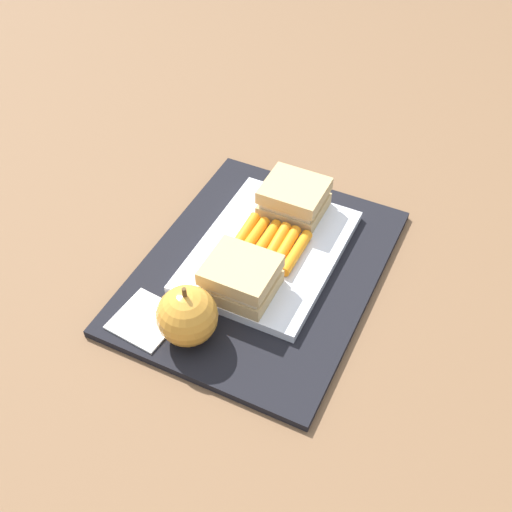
# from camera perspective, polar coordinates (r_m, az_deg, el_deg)

# --- Properties ---
(ground_plane) EXTENTS (2.40, 2.40, 0.00)m
(ground_plane) POSITION_cam_1_polar(r_m,az_deg,el_deg) (0.82, 0.38, -1.47)
(ground_plane) COLOR brown
(lunchbag_mat) EXTENTS (0.36, 0.28, 0.01)m
(lunchbag_mat) POSITION_cam_1_polar(r_m,az_deg,el_deg) (0.81, 0.38, -1.23)
(lunchbag_mat) COLOR black
(lunchbag_mat) RESTS_ON ground_plane
(food_tray) EXTENTS (0.23, 0.17, 0.01)m
(food_tray) POSITION_cam_1_polar(r_m,az_deg,el_deg) (0.82, 1.14, 0.45)
(food_tray) COLOR white
(food_tray) RESTS_ON lunchbag_mat
(sandwich_half_left) EXTENTS (0.07, 0.08, 0.04)m
(sandwich_half_left) POSITION_cam_1_polar(r_m,az_deg,el_deg) (0.85, 3.39, 5.14)
(sandwich_half_left) COLOR tan
(sandwich_half_left) RESTS_ON food_tray
(sandwich_half_right) EXTENTS (0.07, 0.08, 0.04)m
(sandwich_half_right) POSITION_cam_1_polar(r_m,az_deg,el_deg) (0.75, -1.34, -1.90)
(sandwich_half_right) COLOR tan
(sandwich_half_right) RESTS_ON food_tray
(carrot_sticks_bundle) EXTENTS (0.08, 0.09, 0.02)m
(carrot_sticks_bundle) POSITION_cam_1_polar(r_m,az_deg,el_deg) (0.81, 1.16, 1.07)
(carrot_sticks_bundle) COLOR orange
(carrot_sticks_bundle) RESTS_ON food_tray
(apple) EXTENTS (0.07, 0.07, 0.08)m
(apple) POSITION_cam_1_polar(r_m,az_deg,el_deg) (0.72, -6.11, -5.29)
(apple) COLOR gold
(apple) RESTS_ON lunchbag_mat
(paper_napkin) EXTENTS (0.08, 0.08, 0.00)m
(paper_napkin) POSITION_cam_1_polar(r_m,az_deg,el_deg) (0.76, -9.72, -5.59)
(paper_napkin) COLOR white
(paper_napkin) RESTS_ON lunchbag_mat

